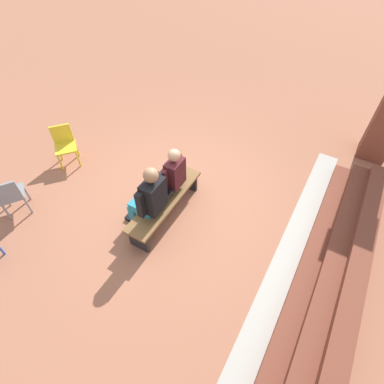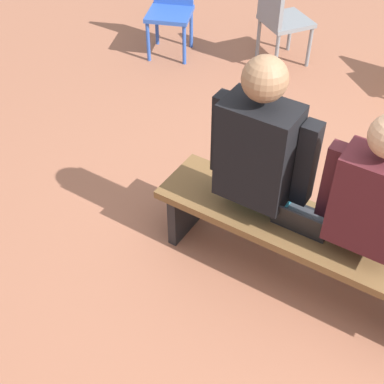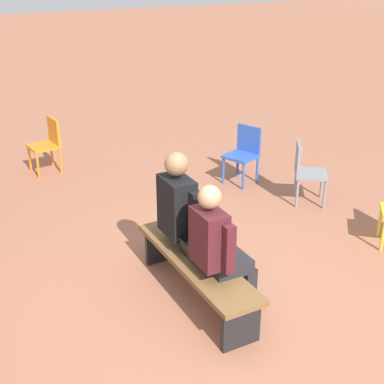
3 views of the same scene
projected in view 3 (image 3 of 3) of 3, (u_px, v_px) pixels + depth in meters
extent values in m
plane|color=#9E6047|center=(216.00, 317.00, 5.03)|extent=(60.00, 60.00, 0.00)
cube|color=brown|center=(196.00, 261.00, 5.14)|extent=(1.80, 0.44, 0.05)
cube|color=black|center=(241.00, 326.00, 4.59)|extent=(0.06, 0.37, 0.40)
cube|color=black|center=(162.00, 245.00, 5.88)|extent=(0.06, 0.37, 0.40)
cube|color=#232328|center=(228.00, 264.00, 4.94)|extent=(0.32, 0.38, 0.13)
cube|color=#232328|center=(249.00, 289.00, 5.06)|extent=(0.10, 0.11, 0.45)
cube|color=black|center=(253.00, 304.00, 5.16)|extent=(0.10, 0.23, 0.07)
cube|color=#232328|center=(239.00, 280.00, 5.20)|extent=(0.10, 0.11, 0.45)
cube|color=black|center=(243.00, 295.00, 5.30)|extent=(0.10, 0.23, 0.07)
cube|color=#47191E|center=(209.00, 238.00, 4.71)|extent=(0.36, 0.23, 0.53)
cube|color=#195133|center=(220.00, 238.00, 4.78)|extent=(0.05, 0.01, 0.32)
cube|color=#47191E|center=(229.00, 249.00, 4.57)|extent=(0.08, 0.09, 0.45)
cube|color=#47191E|center=(203.00, 227.00, 4.93)|extent=(0.08, 0.09, 0.45)
sphere|color=tan|center=(210.00, 197.00, 4.55)|extent=(0.21, 0.21, 0.21)
cube|color=teal|center=(198.00, 234.00, 5.45)|extent=(0.36, 0.42, 0.15)
cube|color=teal|center=(220.00, 258.00, 5.58)|extent=(0.12, 0.13, 0.45)
cube|color=black|center=(224.00, 272.00, 5.68)|extent=(0.12, 0.25, 0.07)
cube|color=teal|center=(210.00, 250.00, 5.73)|extent=(0.12, 0.13, 0.45)
cube|color=black|center=(215.00, 263.00, 5.84)|extent=(0.12, 0.25, 0.07)
cube|color=black|center=(177.00, 206.00, 5.20)|extent=(0.40, 0.25, 0.59)
cube|color=black|center=(196.00, 217.00, 5.04)|extent=(0.09, 0.11, 0.50)
cube|color=black|center=(172.00, 197.00, 5.44)|extent=(0.09, 0.11, 0.50)
sphere|color=#8C6647|center=(176.00, 164.00, 5.02)|extent=(0.23, 0.23, 0.23)
cube|color=black|center=(199.00, 255.00, 5.17)|extent=(0.32, 0.22, 0.02)
cube|color=#2D2D33|center=(200.00, 254.00, 5.17)|extent=(0.29, 0.15, 0.00)
cube|color=black|center=(186.00, 249.00, 5.06)|extent=(0.32, 0.07, 0.19)
cube|color=#33519E|center=(186.00, 249.00, 5.07)|extent=(0.28, 0.06, 0.17)
cube|color=orange|center=(43.00, 146.00, 8.23)|extent=(0.47, 0.47, 0.04)
cube|color=orange|center=(54.00, 131.00, 8.24)|extent=(0.40, 0.09, 0.40)
cylinder|color=orange|center=(30.00, 159.00, 8.36)|extent=(0.04, 0.04, 0.40)
cylinder|color=orange|center=(38.00, 166.00, 8.09)|extent=(0.04, 0.04, 0.40)
cylinder|color=orange|center=(52.00, 154.00, 8.55)|extent=(0.04, 0.04, 0.40)
cylinder|color=orange|center=(60.00, 161.00, 8.28)|extent=(0.04, 0.04, 0.40)
cube|color=gray|center=(311.00, 174.00, 7.20)|extent=(0.58, 0.58, 0.04)
cube|color=gray|center=(298.00, 158.00, 7.13)|extent=(0.35, 0.26, 0.40)
cylinder|color=gray|center=(325.00, 195.00, 7.11)|extent=(0.04, 0.04, 0.40)
cylinder|color=gray|center=(322.00, 184.00, 7.43)|extent=(0.04, 0.04, 0.40)
cylinder|color=gray|center=(297.00, 193.00, 7.14)|extent=(0.04, 0.04, 0.40)
cylinder|color=gray|center=(295.00, 183.00, 7.47)|extent=(0.04, 0.04, 0.40)
cube|color=#2D56B7|center=(241.00, 156.00, 7.83)|extent=(0.55, 0.55, 0.04)
cube|color=#2D56B7|center=(249.00, 139.00, 7.87)|extent=(0.39, 0.18, 0.40)
cylinder|color=#2D56B7|center=(223.00, 171.00, 7.90)|extent=(0.04, 0.04, 0.40)
cylinder|color=#2D56B7|center=(243.00, 177.00, 7.68)|extent=(0.04, 0.04, 0.40)
cylinder|color=#2D56B7|center=(238.00, 164.00, 8.15)|extent=(0.04, 0.04, 0.40)
cylinder|color=#2D56B7|center=(257.00, 170.00, 7.93)|extent=(0.04, 0.04, 0.40)
cylinder|color=gold|center=(380.00, 221.00, 6.40)|extent=(0.04, 0.04, 0.40)
cylinder|color=gold|center=(383.00, 235.00, 6.08)|extent=(0.04, 0.04, 0.40)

